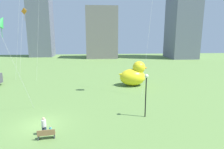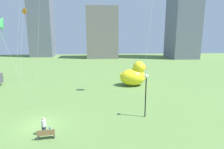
{
  "view_description": "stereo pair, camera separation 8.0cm",
  "coord_description": "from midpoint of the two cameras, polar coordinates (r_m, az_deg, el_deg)",
  "views": [
    {
      "loc": [
        5.59,
        -17.94,
        8.69
      ],
      "look_at": [
        7.61,
        5.64,
        3.75
      ],
      "focal_mm": 30.59,
      "sensor_mm": 36.0,
      "label": 1
    },
    {
      "loc": [
        5.67,
        -17.94,
        8.69
      ],
      "look_at": [
        7.61,
        5.64,
        3.75
      ],
      "focal_mm": 30.59,
      "sensor_mm": 36.0,
      "label": 2
    }
  ],
  "objects": [
    {
      "name": "kite_green",
      "position": [
        24.37,
        -30.4,
        13.44
      ],
      "size": [
        3.42,
        3.35,
        10.84
      ],
      "color": "silver",
      "rests_on": "ground"
    },
    {
      "name": "kite_orange",
      "position": [
        40.94,
        -24.92,
        15.88
      ],
      "size": [
        2.3,
        2.58,
        13.65
      ],
      "color": "silver",
      "rests_on": "ground"
    },
    {
      "name": "person_adult",
      "position": [
        18.27,
        -19.81,
        -14.1
      ],
      "size": [
        0.41,
        0.41,
        1.68
      ],
      "color": "#38476B",
      "rests_on": "ground"
    },
    {
      "name": "person_child",
      "position": [
        18.27,
        -18.04,
        -15.56
      ],
      "size": [
        0.21,
        0.21,
        0.86
      ],
      "color": "silver",
      "rests_on": "ground"
    },
    {
      "name": "ground_plane",
      "position": [
        20.71,
        -20.81,
        -13.84
      ],
      "size": [
        140.0,
        140.0,
        0.0
      ],
      "primitive_type": "plane",
      "color": "#5E8140"
    },
    {
      "name": "park_bench",
      "position": [
        17.78,
        -19.17,
        -16.46
      ],
      "size": [
        1.5,
        0.64,
        0.9
      ],
      "color": "olive",
      "rests_on": "ground"
    },
    {
      "name": "city_skyline",
      "position": [
        75.12,
        3.12,
        15.93
      ],
      "size": [
        63.13,
        19.2,
        32.95
      ],
      "color": "slate",
      "rests_on": "ground"
    },
    {
      "name": "giant_inflatable_duck",
      "position": [
        33.3,
        6.42,
        -0.2
      ],
      "size": [
        5.15,
        3.3,
        4.27
      ],
      "color": "yellow",
      "rests_on": "ground"
    },
    {
      "name": "lamppost",
      "position": [
        20.28,
        10.04,
        -3.45
      ],
      "size": [
        0.42,
        0.42,
        4.71
      ],
      "color": "black",
      "rests_on": "ground"
    }
  ]
}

